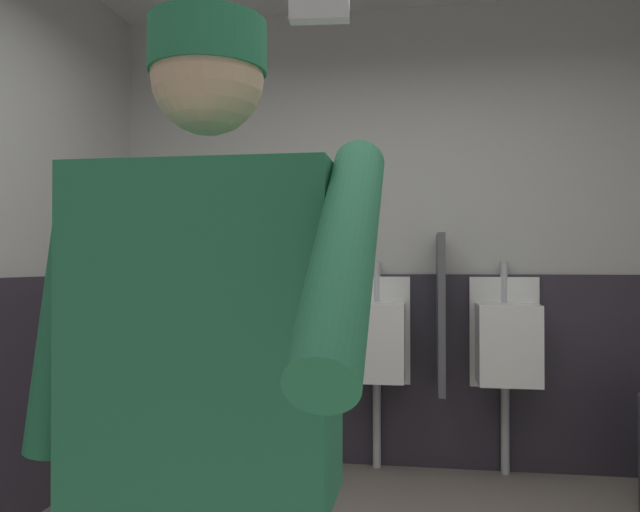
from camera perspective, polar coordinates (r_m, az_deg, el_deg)
wall_back at (r=3.97m, az=6.70°, el=1.82°), size 4.05×0.12×2.81m
wainscot_band_back at (r=3.94m, az=6.67°, el=-10.14°), size 3.45×0.03×1.16m
urinal_left at (r=3.78m, az=5.05°, el=-7.57°), size 0.40×0.34×1.24m
urinal_middle at (r=3.80m, az=16.51°, el=-7.50°), size 0.40×0.34×1.24m
privacy_divider_panel at (r=3.68m, az=10.83°, el=-5.03°), size 0.04×0.40×0.90m
person at (r=1.21m, az=-10.29°, el=-12.15°), size 0.70×0.60×1.68m
soap_dispenser at (r=4.03m, az=-7.59°, el=0.96°), size 0.10×0.07×0.18m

